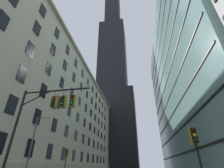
{
  "coord_description": "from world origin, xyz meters",
  "views": [
    {
      "loc": [
        3.44,
        -6.66,
        1.81
      ],
      "look_at": [
        -1.41,
        21.43,
        17.23
      ],
      "focal_mm": 24.63,
      "sensor_mm": 36.0,
      "label": 1
    }
  ],
  "objects_px": {
    "traffic_signal_mast": "(48,111)",
    "traffic_light_near_right": "(195,140)",
    "traffic_light_far_left": "(67,155)",
    "street_lamppost": "(35,141)"
  },
  "relations": [
    {
      "from": "traffic_signal_mast",
      "to": "traffic_light_near_right",
      "type": "xyz_separation_m",
      "value": [
        10.66,
        -0.83,
        -2.66
      ]
    },
    {
      "from": "traffic_light_near_right",
      "to": "traffic_signal_mast",
      "type": "bearing_deg",
      "value": 175.54
    },
    {
      "from": "traffic_light_far_left",
      "to": "street_lamppost",
      "type": "distance_m",
      "value": 5.98
    },
    {
      "from": "street_lamppost",
      "to": "traffic_light_near_right",
      "type": "bearing_deg",
      "value": -24.13
    },
    {
      "from": "traffic_light_near_right",
      "to": "traffic_light_far_left",
      "type": "relative_size",
      "value": 0.96
    },
    {
      "from": "traffic_signal_mast",
      "to": "traffic_light_far_left",
      "type": "distance_m",
      "value": 12.51
    },
    {
      "from": "traffic_signal_mast",
      "to": "traffic_light_far_left",
      "type": "xyz_separation_m",
      "value": [
        -3.31,
        11.8,
        -2.53
      ]
    },
    {
      "from": "street_lamppost",
      "to": "traffic_signal_mast",
      "type": "bearing_deg",
      "value": -51.22
    },
    {
      "from": "traffic_signal_mast",
      "to": "street_lamppost",
      "type": "height_order",
      "value": "traffic_signal_mast"
    },
    {
      "from": "traffic_signal_mast",
      "to": "street_lamppost",
      "type": "xyz_separation_m",
      "value": [
        -4.95,
        6.16,
        -1.41
      ]
    }
  ]
}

